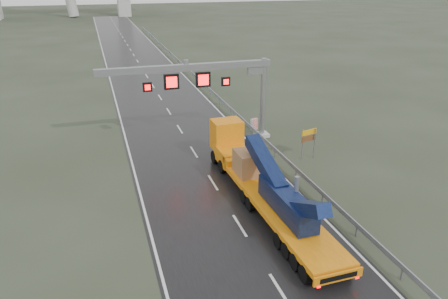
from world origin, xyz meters
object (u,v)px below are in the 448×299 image
object	(u,v)px
sign_gantry	(211,80)
heavy_haul_truck	(257,174)
exit_sign_pair	(309,138)
striped_barrier	(254,124)

from	to	relation	value
sign_gantry	heavy_haul_truck	xyz separation A→B (m)	(0.24, -10.58, -4.03)
heavy_haul_truck	exit_sign_pair	size ratio (longest dim) A/B	6.85
striped_barrier	sign_gantry	bearing A→B (deg)	-175.41
heavy_haul_truck	exit_sign_pair	world-z (taller)	heavy_haul_truck
sign_gantry	heavy_haul_truck	distance (m)	11.32
sign_gantry	striped_barrier	xyz separation A→B (m)	(4.77, 1.92, -5.07)
striped_barrier	exit_sign_pair	bearing A→B (deg)	-95.10
exit_sign_pair	striped_barrier	xyz separation A→B (m)	(-1.71, 7.86, -1.24)
exit_sign_pair	striped_barrier	size ratio (longest dim) A/B	2.35
heavy_haul_truck	sign_gantry	bearing A→B (deg)	89.66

